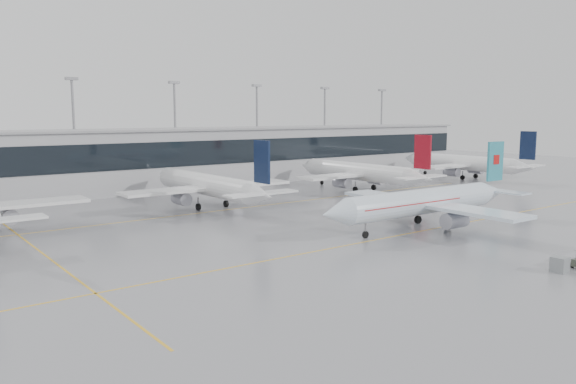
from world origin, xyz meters
TOP-DOWN VIEW (x-y plane):
  - ground at (0.00, 0.00)m, footprint 320.00×320.00m
  - taxi_line_main at (0.00, 0.00)m, footprint 120.00×0.25m
  - taxi_line_north at (0.00, 30.00)m, footprint 120.00×0.25m
  - taxi_line_cross at (-30.00, 15.00)m, footprint 0.25×60.00m
  - terminal at (0.00, 62.00)m, footprint 180.00×15.00m
  - terminal_glass at (0.00, 54.45)m, footprint 180.00×0.20m
  - terminal_roof at (0.00, 62.00)m, footprint 182.00×16.00m
  - light_masts at (0.00, 68.00)m, footprint 156.40×1.00m
  - air_canada_jet at (15.56, 1.16)m, footprint 36.04×28.67m
  - parked_jet_c at (-0.00, 33.69)m, footprint 29.64×36.96m
  - parked_jet_d at (35.00, 33.69)m, footprint 29.64×36.96m
  - parked_jet_e at (70.00, 33.69)m, footprint 29.64×36.96m
  - gse_unit at (8.44, -20.87)m, footprint 1.60×1.50m

SIDE VIEW (x-z plane):
  - ground at x=0.00m, z-range 0.00..0.00m
  - taxi_line_main at x=0.00m, z-range 0.00..0.01m
  - taxi_line_north at x=0.00m, z-range 0.00..0.01m
  - taxi_line_cross at x=-30.00m, z-range 0.00..0.01m
  - gse_unit at x=8.44m, z-range 0.00..1.51m
  - air_canada_jet at x=15.56m, z-range -2.07..9.22m
  - parked_jet_c at x=0.00m, z-range -2.15..9.57m
  - parked_jet_d at x=35.00m, z-range -2.15..9.57m
  - parked_jet_e at x=70.00m, z-range -2.15..9.57m
  - terminal at x=0.00m, z-range 0.00..12.00m
  - terminal_glass at x=0.00m, z-range 5.00..10.00m
  - terminal_roof at x=0.00m, z-range 12.00..12.40m
  - light_masts at x=0.00m, z-range 2.04..24.64m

